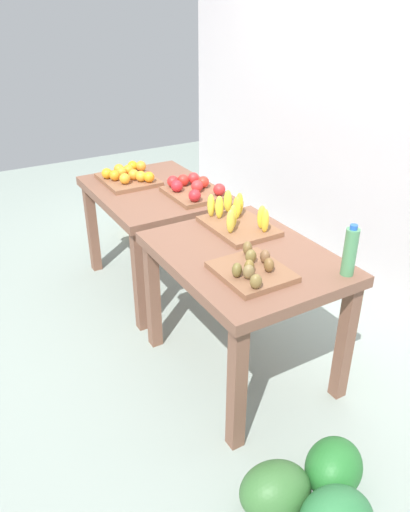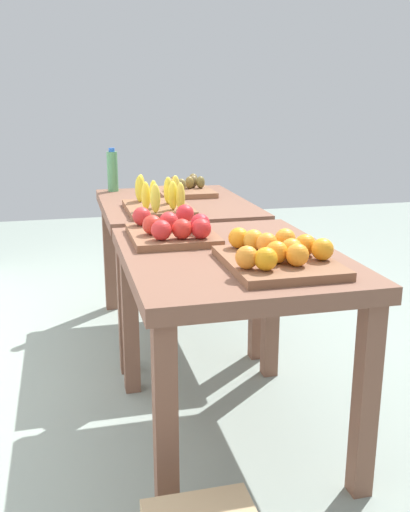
% 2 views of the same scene
% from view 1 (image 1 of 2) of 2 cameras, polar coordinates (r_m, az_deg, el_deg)
% --- Properties ---
extents(ground_plane, '(8.00, 8.00, 0.00)m').
position_cam_1_polar(ground_plane, '(3.40, -1.23, -7.36)').
color(ground_plane, gray).
extents(back_wall, '(4.40, 0.12, 3.00)m').
position_cam_1_polar(back_wall, '(3.65, 18.52, 19.32)').
color(back_wall, silver).
rests_on(back_wall, ground_plane).
extents(display_table_left, '(1.04, 0.80, 0.77)m').
position_cam_1_polar(display_table_left, '(3.53, -5.80, 6.07)').
color(display_table_left, brown).
rests_on(display_table_left, ground_plane).
extents(display_table_right, '(1.04, 0.80, 0.77)m').
position_cam_1_polar(display_table_right, '(2.65, 4.55, -1.80)').
color(display_table_right, brown).
rests_on(display_table_right, ground_plane).
extents(orange_bin, '(0.44, 0.37, 0.11)m').
position_cam_1_polar(orange_bin, '(3.63, -8.88, 9.14)').
color(orange_bin, brown).
rests_on(orange_bin, display_table_left).
extents(apple_bin, '(0.41, 0.34, 0.11)m').
position_cam_1_polar(apple_bin, '(3.33, -1.34, 7.77)').
color(apple_bin, brown).
rests_on(apple_bin, display_table_left).
extents(banana_crate, '(0.44, 0.32, 0.17)m').
position_cam_1_polar(banana_crate, '(2.85, 3.78, 4.14)').
color(banana_crate, brown).
rests_on(banana_crate, display_table_right).
extents(kiwi_bin, '(0.37, 0.32, 0.10)m').
position_cam_1_polar(kiwi_bin, '(2.37, 5.47, -1.57)').
color(kiwi_bin, brown).
rests_on(kiwi_bin, display_table_right).
extents(water_bottle, '(0.06, 0.06, 0.26)m').
position_cam_1_polar(water_bottle, '(2.43, 16.46, 0.50)').
color(water_bottle, '#4C8C59').
rests_on(water_bottle, display_table_right).
extents(watermelon_pile, '(0.53, 0.65, 0.26)m').
position_cam_1_polar(watermelon_pile, '(2.33, 12.71, -25.31)').
color(watermelon_pile, '#2C733C').
rests_on(watermelon_pile, ground_plane).
extents(cardboard_produce_box, '(0.40, 0.30, 0.27)m').
position_cam_1_polar(cardboard_produce_box, '(4.57, -6.67, 4.21)').
color(cardboard_produce_box, tan).
rests_on(cardboard_produce_box, ground_plane).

